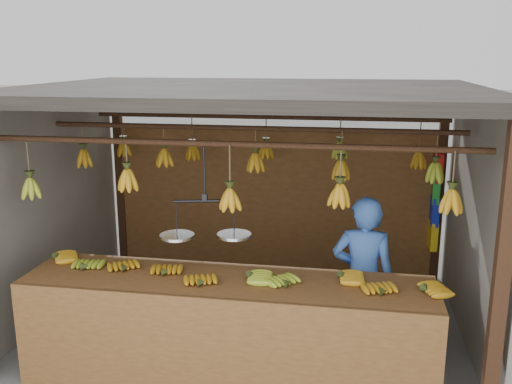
# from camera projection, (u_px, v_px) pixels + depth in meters

# --- Properties ---
(ground) EXTENTS (80.00, 80.00, 0.00)m
(ground) POSITION_uv_depth(u_px,v_px,m) (251.00, 320.00, 5.91)
(ground) COLOR #5B5B57
(stall) EXTENTS (4.30, 3.30, 2.40)m
(stall) POSITION_uv_depth(u_px,v_px,m) (256.00, 127.00, 5.76)
(stall) COLOR black
(stall) RESTS_ON ground
(counter) EXTENTS (3.44, 0.77, 0.96)m
(counter) POSITION_uv_depth(u_px,v_px,m) (224.00, 308.00, 4.57)
(counter) COLOR brown
(counter) RESTS_ON ground
(hanging_bananas) EXTENTS (3.62, 2.24, 0.40)m
(hanging_bananas) POSITION_uv_depth(u_px,v_px,m) (250.00, 167.00, 5.52)
(hanging_bananas) COLOR #92A523
(hanging_bananas) RESTS_ON ground
(balance_scale) EXTENTS (0.73, 0.38, 0.78)m
(balance_scale) POSITION_uv_depth(u_px,v_px,m) (206.00, 231.00, 4.69)
(balance_scale) COLOR black
(balance_scale) RESTS_ON ground
(vendor) EXTENTS (0.56, 0.38, 1.51)m
(vendor) POSITION_uv_depth(u_px,v_px,m) (363.00, 279.00, 5.03)
(vendor) COLOR #3359A5
(vendor) RESTS_ON ground
(bag_bundles) EXTENTS (0.08, 0.26, 1.15)m
(bag_bundles) POSITION_uv_depth(u_px,v_px,m) (435.00, 200.00, 6.64)
(bag_bundles) COLOR red
(bag_bundles) RESTS_ON ground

